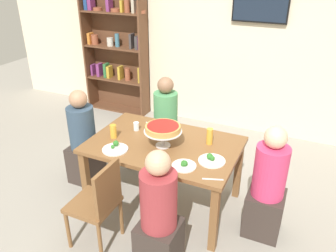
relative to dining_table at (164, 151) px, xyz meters
name	(u,v)px	position (x,y,z in m)	size (l,w,h in m)	color
ground_plane	(164,201)	(0.00, 0.00, -0.65)	(12.00, 12.00, 0.00)	gray
rear_partition	(228,36)	(0.00, 2.20, 0.75)	(8.00, 0.12, 2.80)	beige
dining_table	(164,151)	(0.00, 0.00, 0.00)	(1.51, 0.99, 0.74)	brown
bookshelf	(116,45)	(-1.82, 2.02, 0.49)	(1.13, 0.30, 2.21)	brown
television	(260,7)	(0.43, 2.11, 1.19)	(0.74, 0.05, 0.41)	black
diner_head_east	(267,190)	(1.06, -0.01, -0.16)	(0.34, 0.34, 1.15)	#382D28
diner_near_right	(159,220)	(0.32, -0.79, -0.16)	(0.34, 0.34, 1.15)	#382D28
diner_head_west	(84,144)	(-1.03, 0.00, -0.16)	(0.34, 0.34, 1.15)	#382D28
diner_far_left	(166,127)	(-0.35, 0.80, -0.16)	(0.34, 0.34, 1.15)	#382D28
chair_near_left	(99,201)	(-0.27, -0.79, -0.17)	(0.40, 0.40, 0.87)	brown
deep_dish_pizza_stand	(163,129)	(0.01, -0.05, 0.28)	(0.38, 0.38, 0.23)	silver
salad_plate_near_diner	(211,160)	(0.54, -0.13, 0.11)	(0.25, 0.25, 0.07)	white
salad_plate_far_diner	(184,165)	(0.35, -0.31, 0.11)	(0.22, 0.22, 0.07)	white
salad_plate_spare	(115,148)	(-0.38, -0.31, 0.10)	(0.25, 0.25, 0.07)	white
beer_glass_amber_tall	(113,131)	(-0.53, -0.11, 0.16)	(0.07, 0.07, 0.14)	gold
beer_glass_amber_short	(210,136)	(0.42, 0.18, 0.17)	(0.06, 0.06, 0.17)	gold
water_glass_clear_near	(174,128)	(0.00, 0.26, 0.14)	(0.07, 0.07, 0.11)	white
water_glass_clear_far	(136,126)	(-0.40, 0.14, 0.14)	(0.06, 0.06, 0.09)	white
cutlery_fork_near	(153,124)	(-0.30, 0.34, 0.09)	(0.18, 0.02, 0.01)	silver
cutlery_knife_near	(213,179)	(0.64, -0.40, 0.09)	(0.18, 0.02, 0.01)	silver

